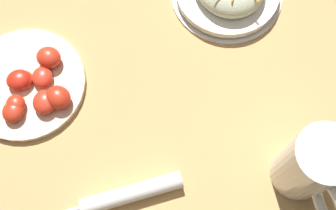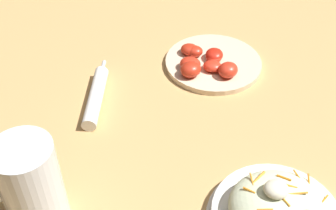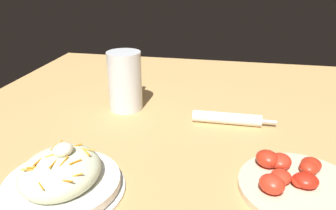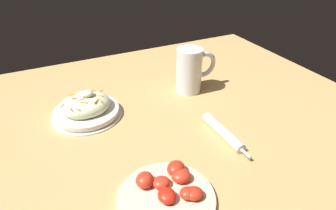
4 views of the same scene
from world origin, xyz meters
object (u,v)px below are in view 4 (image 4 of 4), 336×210
at_px(beer_mug, 190,72).
at_px(napkin_roll, 223,132).
at_px(salad_plate, 86,108).
at_px(tomato_plate, 168,193).

bearing_deg(beer_mug, napkin_roll, 80.40).
bearing_deg(salad_plate, tomato_plate, 102.44).
bearing_deg(tomato_plate, napkin_roll, -151.81).
distance_m(napkin_roll, tomato_plate, 0.27).
relative_size(beer_mug, napkin_roll, 0.78).
distance_m(beer_mug, tomato_plate, 0.50).
distance_m(salad_plate, tomato_plate, 0.41).
xyz_separation_m(salad_plate, napkin_roll, (-0.33, 0.28, -0.01)).
bearing_deg(beer_mug, tomato_plate, 54.99).
height_order(beer_mug, tomato_plate, beer_mug).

